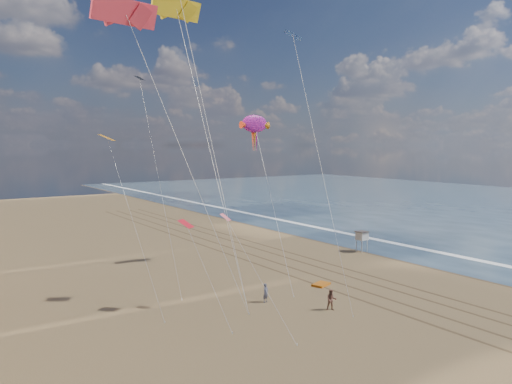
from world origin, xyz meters
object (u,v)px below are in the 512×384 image
Objects in this scene: lifeguard_stand at (362,236)px; kite_flyer_b at (331,300)px; grounded_kite at (321,284)px; kite_flyer_a at (266,293)px; show_kite at (255,124)px.

kite_flyer_b is (-20.33, -15.82, -1.22)m from lifeguard_stand.
grounded_kite is 8.14m from kite_flyer_a.
kite_flyer_b is (-4.52, -6.40, 0.83)m from grounded_kite.
lifeguard_stand is at bearing 71.76° from kite_flyer_b.
grounded_kite is 21.39m from show_kite.
show_kite is (-15.41, 3.52, 14.98)m from lifeguard_stand.
grounded_kite is at bearing -91.82° from show_kite.
lifeguard_stand is 26.14m from kite_flyer_a.
kite_flyer_b is at bearing -104.29° from show_kite.
kite_flyer_a is (-8.00, -1.27, 0.77)m from grounded_kite.
grounded_kite is 1.04× the size of kite_flyer_b.
kite_flyer_a is at bearing -120.64° from show_kite.
lifeguard_stand reaches higher than grounded_kite.
show_kite reaches higher than grounded_kite.
grounded_kite is 0.09× the size of show_kite.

